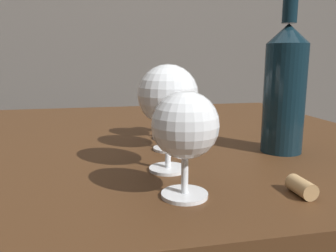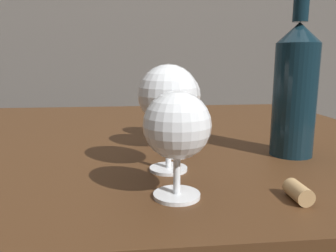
# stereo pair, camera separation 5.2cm
# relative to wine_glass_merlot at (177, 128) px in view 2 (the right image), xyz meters

# --- Properties ---
(dining_table) EXTENTS (1.17, 0.96, 0.72)m
(dining_table) POSITION_rel_wine_glass_merlot_xyz_m (-0.05, 0.36, -0.18)
(dining_table) COLOR #472B16
(dining_table) RESTS_ON ground_plane
(wine_glass_merlot) EXTENTS (0.08, 0.08, 0.13)m
(wine_glass_merlot) POSITION_rel_wine_glass_merlot_xyz_m (0.00, 0.00, 0.00)
(wine_glass_merlot) COLOR white
(wine_glass_merlot) RESTS_ON dining_table
(wine_glass_port) EXTENTS (0.09, 0.09, 0.16)m
(wine_glass_port) POSITION_rel_wine_glass_merlot_xyz_m (0.00, 0.10, 0.03)
(wine_glass_port) COLOR white
(wine_glass_port) RESTS_ON dining_table
(wine_glass_amber) EXTENTS (0.09, 0.09, 0.15)m
(wine_glass_amber) POSITION_rel_wine_glass_merlot_xyz_m (0.03, 0.22, 0.01)
(wine_glass_amber) COLOR white
(wine_glass_amber) RESTS_ON dining_table
(wine_glass_white) EXTENTS (0.08, 0.08, 0.14)m
(wine_glass_white) POSITION_rel_wine_glass_merlot_xyz_m (0.04, 0.32, 0.01)
(wine_glass_white) COLOR white
(wine_glass_white) RESTS_ON dining_table
(wine_bottle) EXTENTS (0.08, 0.08, 0.32)m
(wine_bottle) POSITION_rel_wine_glass_merlot_xyz_m (0.23, 0.17, 0.03)
(wine_bottle) COLOR #0F232D
(wine_bottle) RESTS_ON dining_table
(cork) EXTENTS (0.02, 0.04, 0.02)m
(cork) POSITION_rel_wine_glass_merlot_xyz_m (0.15, -0.03, -0.08)
(cork) COLOR tan
(cork) RESTS_ON dining_table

